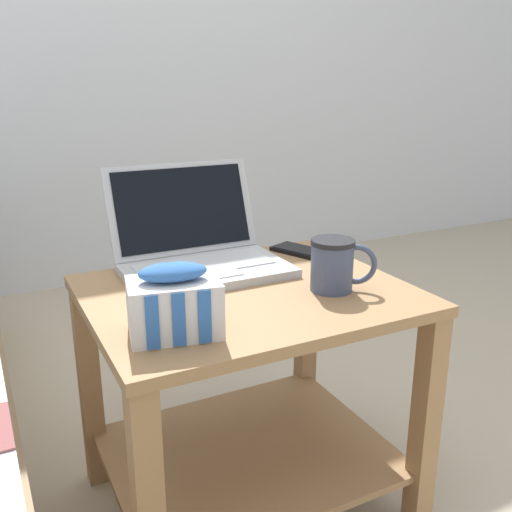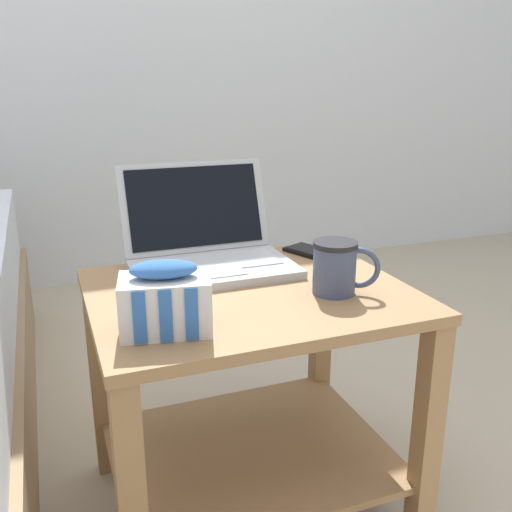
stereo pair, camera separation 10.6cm
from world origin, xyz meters
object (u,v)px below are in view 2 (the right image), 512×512
object	(u,v)px
laptop	(207,247)
mug_front_left	(337,265)
snack_bag	(165,300)
cell_phone	(314,252)

from	to	relation	value
laptop	mug_front_left	xyz separation A→B (m)	(0.19, -0.24, 0.01)
snack_bag	laptop	bearing A→B (deg)	61.93
laptop	mug_front_left	distance (m)	0.31
snack_bag	mug_front_left	bearing A→B (deg)	8.62
mug_front_left	cell_phone	xyz separation A→B (m)	(0.07, 0.24, -0.05)
mug_front_left	laptop	bearing A→B (deg)	127.61
mug_front_left	cell_phone	world-z (taller)	mug_front_left
mug_front_left	cell_phone	bearing A→B (deg)	72.97
mug_front_left	cell_phone	size ratio (longest dim) A/B	0.77
snack_bag	cell_phone	xyz separation A→B (m)	(0.42, 0.29, -0.05)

